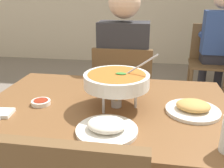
% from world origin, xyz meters
% --- Properties ---
extents(dining_table_main, '(1.19, 0.82, 0.75)m').
position_xyz_m(dining_table_main, '(0.00, 0.00, 0.63)').
color(dining_table_main, brown).
rests_on(dining_table_main, ground_plane).
extents(chair_diner_main, '(0.44, 0.44, 0.90)m').
position_xyz_m(chair_diner_main, '(-0.00, 0.69, 0.51)').
color(chair_diner_main, brown).
rests_on(chair_diner_main, ground_plane).
extents(diner_main, '(0.40, 0.45, 1.31)m').
position_xyz_m(diner_main, '(0.00, 0.73, 0.75)').
color(diner_main, '#2D2D38').
rests_on(diner_main, ground_plane).
extents(curry_bowl, '(0.33, 0.30, 0.26)m').
position_xyz_m(curry_bowl, '(0.05, -0.01, 0.88)').
color(curry_bowl, silver).
rests_on(curry_bowl, dining_table_main).
extents(rice_plate, '(0.24, 0.24, 0.06)m').
position_xyz_m(rice_plate, '(0.04, -0.25, 0.78)').
color(rice_plate, white).
rests_on(rice_plate, dining_table_main).
extents(appetizer_plate, '(0.24, 0.24, 0.06)m').
position_xyz_m(appetizer_plate, '(0.39, -0.02, 0.78)').
color(appetizer_plate, white).
rests_on(appetizer_plate, dining_table_main).
extents(sauce_dish, '(0.09, 0.09, 0.02)m').
position_xyz_m(sauce_dish, '(-0.31, -0.05, 0.77)').
color(sauce_dish, white).
rests_on(sauce_dish, dining_table_main).
extents(chair_bg_right, '(0.48, 0.48, 0.90)m').
position_xyz_m(chair_bg_right, '(0.90, 2.10, 0.51)').
color(chair_bg_right, brown).
rests_on(chair_bg_right, ground_plane).
extents(patron_bg_right, '(0.40, 0.45, 1.31)m').
position_xyz_m(patron_bg_right, '(0.97, 2.06, 0.75)').
color(patron_bg_right, '#2D2D38').
rests_on(patron_bg_right, ground_plane).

